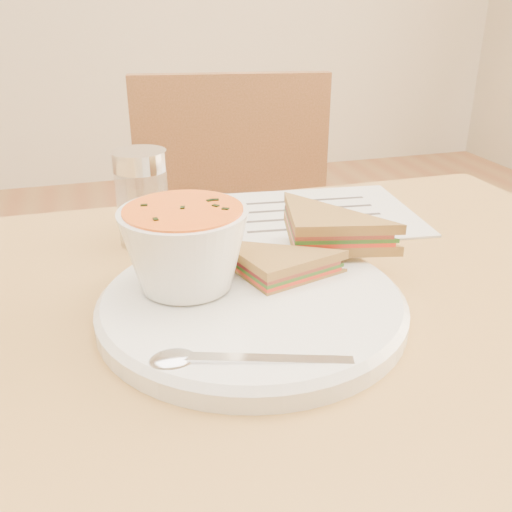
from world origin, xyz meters
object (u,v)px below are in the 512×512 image
object	(u,v)px
plate	(252,306)
condiment_shaker	(143,198)
chair_far	(241,319)
soup_bowl	(185,252)

from	to	relation	value
plate	condiment_shaker	size ratio (longest dim) A/B	2.53
plate	chair_far	bearing A→B (deg)	76.31
plate	condiment_shaker	world-z (taller)	condiment_shaker
chair_far	soup_bowl	bearing A→B (deg)	79.26
plate	soup_bowl	size ratio (longest dim) A/B	2.41
chair_far	plate	world-z (taller)	chair_far
condiment_shaker	chair_far	bearing A→B (deg)	55.95
chair_far	soup_bowl	xyz separation A→B (m)	(-0.17, -0.45, 0.36)
chair_far	plate	size ratio (longest dim) A/B	3.08
chair_far	plate	distance (m)	0.59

